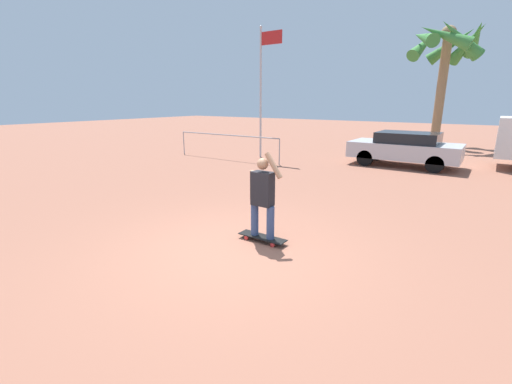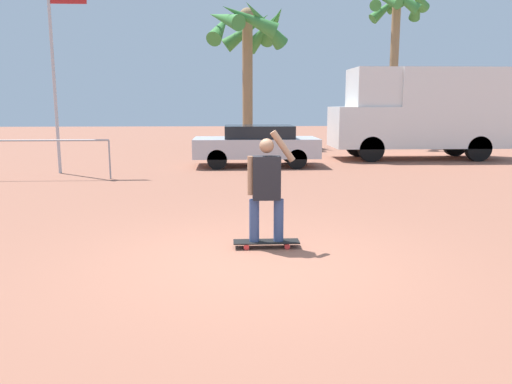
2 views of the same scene
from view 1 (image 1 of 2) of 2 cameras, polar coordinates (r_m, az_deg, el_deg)
ground_plane at (r=5.98m, az=-3.93°, el=-9.77°), size 80.00×80.00×0.00m
skateboard at (r=6.32m, az=1.06°, el=-7.56°), size 0.93×0.26×0.09m
person_skateboarder at (r=6.06m, az=1.09°, el=-0.32°), size 0.66×0.22×1.57m
parked_car_silver at (r=14.73m, az=23.57°, el=6.76°), size 4.03×1.87×1.32m
palm_tree_center_background at (r=22.35m, az=29.39°, el=20.33°), size 4.09×4.05×6.58m
flagpole at (r=15.53m, az=1.11°, el=17.64°), size 1.10×0.12×5.54m
plaza_railing_segment at (r=15.24m, az=-4.91°, el=8.98°), size 5.45×0.05×1.08m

